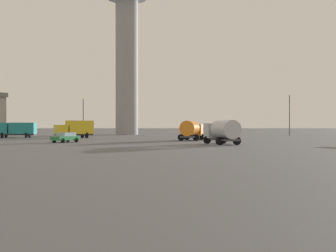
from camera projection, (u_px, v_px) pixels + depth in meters
ground_plane at (163, 147)px, 48.49m from camera, size 400.00×400.00×0.00m
control_tower at (127, 41)px, 104.32m from camera, size 9.22×9.22×41.45m
truck_box_teal at (17, 129)px, 80.90m from camera, size 6.68×3.26×2.78m
truck_fuel_tanker_silver at (222, 131)px, 55.56m from camera, size 4.35×6.85×3.04m
truck_fuel_tanker_orange at (191, 130)px, 68.43m from camera, size 4.32×6.11×3.04m
truck_box_yellow at (75, 129)px, 79.98m from camera, size 6.84×5.57×3.15m
car_green at (66, 137)px, 61.44m from camera, size 3.55×4.40×1.37m
light_post_east at (290, 111)px, 95.23m from camera, size 0.44×0.44×8.85m
light_post_north at (83, 113)px, 90.54m from camera, size 0.44×0.44×7.80m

